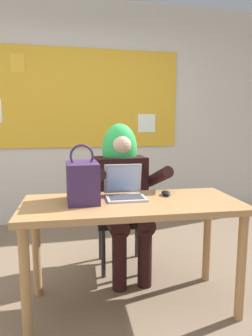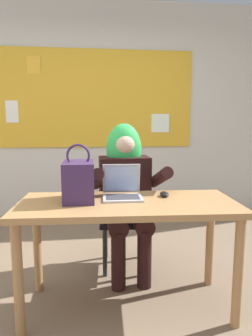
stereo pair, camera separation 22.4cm
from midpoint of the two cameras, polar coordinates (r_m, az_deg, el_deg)
The scene contains 8 objects.
ground_plane at distance 2.18m, azimuth -0.13°, elevation -26.55°, with size 24.00×24.00×0.00m, color #75604C.
wall_back_bulletin at distance 3.89m, azimuth -3.75°, elevation 10.37°, with size 6.53×2.19×2.73m.
desk_main at distance 2.01m, azimuth 3.56°, elevation -9.25°, with size 1.46×0.69×0.74m.
chair_at_desk at distance 2.69m, azimuth 2.06°, elevation -7.64°, with size 0.45×0.45×0.90m.
person_costumed at distance 2.51m, azimuth 2.46°, elevation -3.38°, with size 0.60×0.61×1.25m.
laptop at distance 2.08m, azimuth 2.34°, elevation -4.25°, with size 0.28×0.27×0.22m.
computer_mouse at distance 2.14m, azimuth 10.26°, elevation -4.93°, with size 0.06×0.10×0.03m, color black.
handbag at distance 2.00m, azimuth -5.78°, elevation -2.40°, with size 0.20×0.30×0.38m.
Camera 2 is at (-0.09, -1.79, 1.26)m, focal length 32.18 mm.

